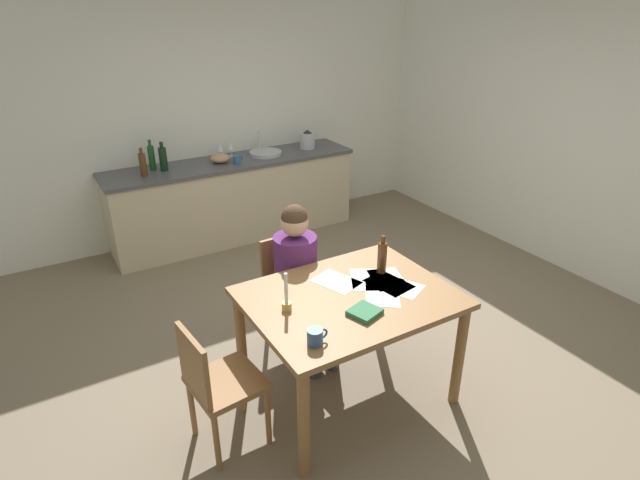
# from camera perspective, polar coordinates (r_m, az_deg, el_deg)

# --- Properties ---
(ground_plane) EXTENTS (5.20, 5.20, 0.04)m
(ground_plane) POSITION_cam_1_polar(r_m,az_deg,el_deg) (4.31, 2.52, -10.49)
(ground_plane) COLOR #7A6B56
(wall_back) EXTENTS (5.20, 0.12, 2.60)m
(wall_back) POSITION_cam_1_polar(r_m,az_deg,el_deg) (5.96, -11.41, 13.24)
(wall_back) COLOR silver
(wall_back) RESTS_ON ground
(wall_right) EXTENTS (0.12, 5.20, 2.60)m
(wall_right) POSITION_cam_1_polar(r_m,az_deg,el_deg) (5.53, 26.39, 10.21)
(wall_right) COLOR silver
(wall_right) RESTS_ON ground
(kitchen_counter) EXTENTS (2.75, 0.64, 0.90)m
(kitchen_counter) POSITION_cam_1_polar(r_m,az_deg,el_deg) (5.87, -9.47, 4.55)
(kitchen_counter) COLOR beige
(kitchen_counter) RESTS_ON ground
(dining_table) EXTENTS (1.29, 1.00, 0.80)m
(dining_table) POSITION_cam_1_polar(r_m,az_deg,el_deg) (3.33, 3.26, -7.75)
(dining_table) COLOR olive
(dining_table) RESTS_ON ground
(chair_at_table) EXTENTS (0.42, 0.42, 0.87)m
(chair_at_table) POSITION_cam_1_polar(r_m,az_deg,el_deg) (3.95, -3.27, -5.26)
(chair_at_table) COLOR olive
(chair_at_table) RESTS_ON ground
(person_seated) EXTENTS (0.33, 0.60, 1.19)m
(person_seated) POSITION_cam_1_polar(r_m,az_deg,el_deg) (3.75, -2.21, -3.76)
(person_seated) COLOR #592666
(person_seated) RESTS_ON ground
(chair_side_empty) EXTENTS (0.44, 0.44, 0.85)m
(chair_side_empty) POSITION_cam_1_polar(r_m,az_deg,el_deg) (3.15, -11.42, -15.27)
(chair_side_empty) COLOR olive
(chair_side_empty) RESTS_ON ground
(coffee_mug) EXTENTS (0.12, 0.09, 0.09)m
(coffee_mug) POSITION_cam_1_polar(r_m,az_deg,el_deg) (2.82, -0.51, -10.72)
(coffee_mug) COLOR #33598C
(coffee_mug) RESTS_ON dining_table
(candlestick) EXTENTS (0.06, 0.06, 0.25)m
(candlestick) POSITION_cam_1_polar(r_m,az_deg,el_deg) (3.09, -3.75, -6.67)
(candlestick) COLOR gold
(candlestick) RESTS_ON dining_table
(book_magazine) EXTENTS (0.21, 0.21, 0.03)m
(book_magazine) POSITION_cam_1_polar(r_m,az_deg,el_deg) (3.08, 4.99, -7.99)
(book_magazine) COLOR #326F46
(book_magazine) RESTS_ON dining_table
(paper_letter) EXTENTS (0.29, 0.35, 0.00)m
(paper_letter) POSITION_cam_1_polar(r_m,az_deg,el_deg) (3.47, 7.53, -4.34)
(paper_letter) COLOR white
(paper_letter) RESTS_ON dining_table
(paper_bill) EXTENTS (0.30, 0.35, 0.00)m
(paper_bill) POSITION_cam_1_polar(r_m,az_deg,el_deg) (3.41, 1.82, -4.63)
(paper_bill) COLOR white
(paper_bill) RESTS_ON dining_table
(paper_envelope) EXTENTS (0.33, 0.36, 0.00)m
(paper_envelope) POSITION_cam_1_polar(r_m,az_deg,el_deg) (3.45, 5.24, -4.40)
(paper_envelope) COLOR white
(paper_envelope) RESTS_ON dining_table
(paper_receipt) EXTENTS (0.32, 0.36, 0.00)m
(paper_receipt) POSITION_cam_1_polar(r_m,az_deg,el_deg) (3.39, 8.71, -5.12)
(paper_receipt) COLOR white
(paper_receipt) RESTS_ON dining_table
(paper_notice) EXTENTS (0.34, 0.36, 0.00)m
(paper_notice) POSITION_cam_1_polar(r_m,az_deg,el_deg) (3.29, 6.95, -6.05)
(paper_notice) COLOR white
(paper_notice) RESTS_ON dining_table
(paper_flyer) EXTENTS (0.26, 0.33, 0.00)m
(paper_flyer) POSITION_cam_1_polar(r_m,az_deg,el_deg) (3.42, 7.66, -4.82)
(paper_flyer) COLOR white
(paper_flyer) RESTS_ON dining_table
(wine_bottle_on_table) EXTENTS (0.06, 0.06, 0.28)m
(wine_bottle_on_table) POSITION_cam_1_polar(r_m,az_deg,el_deg) (3.49, 6.92, -1.90)
(wine_bottle_on_table) COLOR #593319
(wine_bottle_on_table) RESTS_ON dining_table
(sink_unit) EXTENTS (0.36, 0.36, 0.24)m
(sink_unit) POSITION_cam_1_polar(r_m,az_deg,el_deg) (5.87, -6.10, 9.62)
(sink_unit) COLOR #B2B7BC
(sink_unit) RESTS_ON kitchen_counter
(bottle_oil) EXTENTS (0.07, 0.07, 0.28)m
(bottle_oil) POSITION_cam_1_polar(r_m,az_deg,el_deg) (5.38, -19.11, 7.98)
(bottle_oil) COLOR #593319
(bottle_oil) RESTS_ON kitchen_counter
(bottle_vinegar) EXTENTS (0.07, 0.07, 0.31)m
(bottle_vinegar) POSITION_cam_1_polar(r_m,az_deg,el_deg) (5.54, -18.22, 8.72)
(bottle_vinegar) COLOR #194C23
(bottle_vinegar) RESTS_ON kitchen_counter
(bottle_wine_red) EXTENTS (0.08, 0.08, 0.30)m
(bottle_wine_red) POSITION_cam_1_polar(r_m,az_deg,el_deg) (5.49, -17.05, 8.66)
(bottle_wine_red) COLOR black
(bottle_wine_red) RESTS_ON kitchen_counter
(mixing_bowl) EXTENTS (0.21, 0.21, 0.09)m
(mixing_bowl) POSITION_cam_1_polar(r_m,az_deg,el_deg) (5.65, -11.05, 8.92)
(mixing_bowl) COLOR tan
(mixing_bowl) RESTS_ON kitchen_counter
(stovetop_kettle) EXTENTS (0.18, 0.18, 0.22)m
(stovetop_kettle) POSITION_cam_1_polar(r_m,az_deg,el_deg) (6.09, -1.41, 11.06)
(stovetop_kettle) COLOR #B7BABF
(stovetop_kettle) RESTS_ON kitchen_counter
(wine_glass_near_sink) EXTENTS (0.07, 0.07, 0.15)m
(wine_glass_near_sink) POSITION_cam_1_polar(r_m,az_deg,el_deg) (5.85, -9.93, 10.19)
(wine_glass_near_sink) COLOR silver
(wine_glass_near_sink) RESTS_ON kitchen_counter
(wine_glass_by_kettle) EXTENTS (0.07, 0.07, 0.15)m
(wine_glass_by_kettle) POSITION_cam_1_polar(r_m,az_deg,el_deg) (5.81, -11.04, 10.00)
(wine_glass_by_kettle) COLOR silver
(wine_glass_by_kettle) RESTS_ON kitchen_counter
(teacup_on_counter) EXTENTS (0.12, 0.08, 0.09)m
(teacup_on_counter) POSITION_cam_1_polar(r_m,az_deg,el_deg) (5.58, -9.25, 8.82)
(teacup_on_counter) COLOR #33598C
(teacup_on_counter) RESTS_ON kitchen_counter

